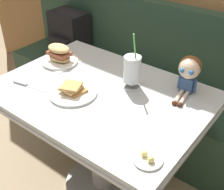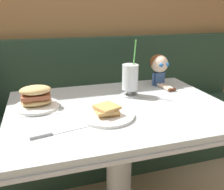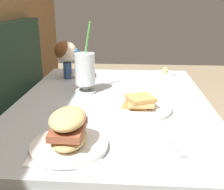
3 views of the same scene
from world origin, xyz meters
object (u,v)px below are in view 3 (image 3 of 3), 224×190
at_px(milkshake_glass, 85,71).
at_px(sandwich_plate, 69,134).
at_px(butter_knife, 174,143).
at_px(seated_doll, 67,54).
at_px(butter_saucer, 164,73).
at_px(toast_plate, 139,106).

bearing_deg(milkshake_glass, sandwich_plate, -176.00).
xyz_separation_m(milkshake_glass, butter_knife, (-0.46, -0.34, -0.10)).
height_order(butter_knife, seated_doll, seated_doll).
relative_size(butter_saucer, seated_doll, 0.53).
xyz_separation_m(milkshake_glass, sandwich_plate, (-0.51, -0.04, -0.05)).
relative_size(toast_plate, sandwich_plate, 1.14).
distance_m(butter_knife, seated_doll, 0.86).
bearing_deg(butter_knife, milkshake_glass, 35.95).
height_order(toast_plate, seated_doll, seated_doll).
xyz_separation_m(sandwich_plate, butter_saucer, (0.86, -0.36, -0.04)).
relative_size(sandwich_plate, butter_knife, 0.94).
height_order(sandwich_plate, butter_knife, sandwich_plate).
height_order(milkshake_glass, butter_saucer, milkshake_glass).
bearing_deg(butter_knife, seated_doll, 33.67).
bearing_deg(butter_saucer, toast_plate, 164.11).
bearing_deg(sandwich_plate, toast_plate, -33.72).
distance_m(milkshake_glass, sandwich_plate, 0.51).
height_order(butter_saucer, butter_knife, butter_saucer).
relative_size(milkshake_glass, butter_knife, 1.35).
xyz_separation_m(butter_saucer, butter_knife, (-0.81, 0.06, -0.00)).
distance_m(sandwich_plate, seated_doll, 0.78).
xyz_separation_m(toast_plate, sandwich_plate, (-0.30, 0.20, 0.03)).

